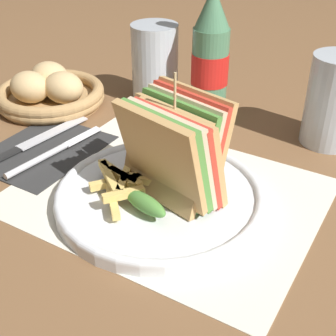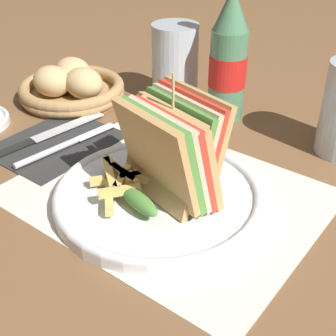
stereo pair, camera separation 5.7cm
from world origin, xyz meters
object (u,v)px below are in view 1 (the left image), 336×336
Objects in this scene: plate_main at (160,196)px; fork at (47,155)px; glass_far at (155,64)px; club_sandwich at (174,151)px; bread_basket at (50,92)px; coke_bottle_near at (210,56)px; glass_near at (333,106)px; knife at (29,144)px.

plate_main is 0.19m from fork.
plate_main is at bearing -57.03° from glass_far.
plate_main is 1.66× the size of club_sandwich.
bread_basket is at bearing 154.77° from plate_main.
club_sandwich is at bearing -72.71° from coke_bottle_near.
club_sandwich is at bearing 33.60° from plate_main.
fork is 0.19m from bread_basket.
glass_near is (0.20, 0.00, -0.04)m from coke_bottle_near.
club_sandwich is at bearing 4.88° from knife.
plate_main reaches higher than knife.
coke_bottle_near is at bearing 107.29° from club_sandwich.
coke_bottle_near reaches higher than fork.
club_sandwich is 0.31m from glass_far.
plate_main is 0.31m from glass_far.
coke_bottle_near is at bearing 103.77° from plate_main.
glass_near is at bearing 14.05° from bread_basket.
fork is (-0.20, -0.01, -0.07)m from club_sandwich.
glass_far is at bearing 36.90° from bread_basket.
bread_basket is at bearing -165.95° from glass_near.
bread_basket reaches higher than plate_main.
fork is 0.30m from coke_bottle_near.
bread_basket is (-0.33, 0.14, -0.05)m from club_sandwich.
bread_basket reaches higher than fork.
fork is 1.30× the size of glass_far.
club_sandwich is 0.72× the size of knife.
coke_bottle_near is at bearing -179.20° from glass_near.
plate_main is 1.11× the size of coke_bottle_near.
plate_main is 0.35m from bread_basket.
knife is 1.16× the size of bread_basket.
fork is 0.94× the size of bread_basket.
glass_near is at bearing 39.89° from knife.
knife is (-0.25, 0.01, -0.07)m from club_sandwich.
bread_basket is (-0.15, -0.11, -0.04)m from glass_far.
club_sandwich is at bearing -53.87° from glass_far.
fork is at bearing -116.45° from coke_bottle_near.
glass_far reaches higher than fork.
coke_bottle_near reaches higher than knife.
bread_basket is at bearing 127.39° from knife.
glass_far is (0.02, 0.25, 0.06)m from fork.
club_sandwich is 1.15× the size of glass_far.
glass_far is 0.19m from bread_basket.
glass_far is at bearing 91.99° from fork.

